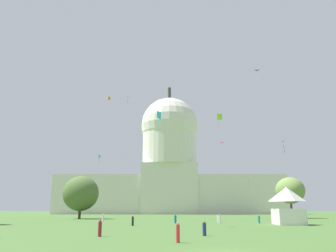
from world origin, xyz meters
TOP-DOWN VIEW (x-y plane):
  - capitol_building at (-5.26, 166.50)m, footprint 121.36×31.81m
  - event_tent at (17.50, 41.49)m, footprint 5.30×7.05m
  - tree_east_near at (32.67, 84.76)m, footprint 11.21×12.03m
  - tree_west_near at (-30.20, 77.26)m, footprint 13.95×13.19m
  - person_red_back_left at (-3.19, 7.32)m, footprint 0.46×0.46m
  - person_white_mid_center at (5.60, 46.29)m, footprint 0.56×0.56m
  - person_teal_mid_right at (-3.09, 46.90)m, footprint 0.62×0.62m
  - person_white_back_center at (6.51, 55.93)m, footprint 0.56×0.56m
  - person_white_near_tree_west at (-19.95, 59.57)m, footprint 0.66×0.66m
  - person_maroon_front_center at (-11.25, 13.71)m, footprint 0.48×0.48m
  - person_navy_aisle_center at (-0.22, 14.99)m, footprint 0.44×0.44m
  - person_teal_deep_crowd at (13.56, 47.39)m, footprint 0.51×0.51m
  - person_black_mid_left at (-10.41, 36.78)m, footprint 0.47×0.47m
  - kite_turquoise_mid at (-34.18, 118.20)m, footprint 1.16×1.16m
  - kite_red_mid at (12.25, 82.24)m, footprint 1.56×1.50m
  - kite_green_low at (27.79, 120.97)m, footprint 0.46×0.72m
  - kite_magenta_high at (-24.88, 134.56)m, footprint 1.24×1.67m
  - kite_white_mid at (36.73, 135.69)m, footprint 1.26×1.78m
  - kite_yellow_mid at (-5.64, 125.13)m, footprint 0.22×0.95m
  - kite_lime_mid at (6.27, 46.12)m, footprint 1.14×0.57m
  - kite_black_mid at (38.57, 106.69)m, footprint 1.29×1.89m
  - kite_violet_mid at (16.43, 52.55)m, footprint 1.17×0.98m
  - kite_orange_high at (-30.62, 115.46)m, footprint 1.47×1.45m
  - kite_cyan_mid at (-5.95, 34.01)m, footprint 0.79×0.89m

SIDE VIEW (x-z plane):
  - person_white_back_center at x=6.51m, z-range -0.08..1.48m
  - person_navy_aisle_center at x=-0.22m, z-range -0.07..1.50m
  - person_teal_deep_crowd at x=13.56m, z-range -0.07..1.54m
  - person_white_near_tree_west at x=-19.95m, z-range -0.08..1.58m
  - person_teal_mid_right at x=-3.09m, z-range -0.08..1.65m
  - person_maroon_front_center at x=-11.25m, z-range -0.07..1.66m
  - person_red_back_left at x=-3.19m, z-range -0.06..1.65m
  - person_white_mid_center at x=5.60m, z-range -0.07..1.68m
  - person_black_mid_left at x=-10.41m, z-range -0.06..1.69m
  - event_tent at x=17.50m, z-range 0.07..6.77m
  - tree_west_near at x=-30.20m, z-range 1.05..13.14m
  - tree_east_near at x=32.67m, z-range 2.11..14.42m
  - kite_green_low at x=27.79m, z-range 12.79..15.78m
  - kite_cyan_mid at x=-5.95m, z-range 16.75..20.16m
  - kite_lime_mid at x=6.27m, z-range 19.91..22.94m
  - kite_white_mid at x=36.73m, z-range 21.96..22.23m
  - kite_red_mid at x=12.25m, z-range 22.24..22.41m
  - kite_turquoise_mid at x=-34.18m, z-range 22.01..25.88m
  - capitol_building at x=-5.26m, z-range -10.94..60.49m
  - kite_black_mid at x=38.57m, z-range 25.07..29.31m
  - kite_yellow_mid at x=-5.64m, z-range 31.32..32.76m
  - kite_violet_mid at x=16.43m, z-range 33.06..34.84m
  - kite_orange_high at x=-30.62m, z-range 47.76..49.04m
  - kite_magenta_high at x=-24.88m, z-range 52.78..56.98m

